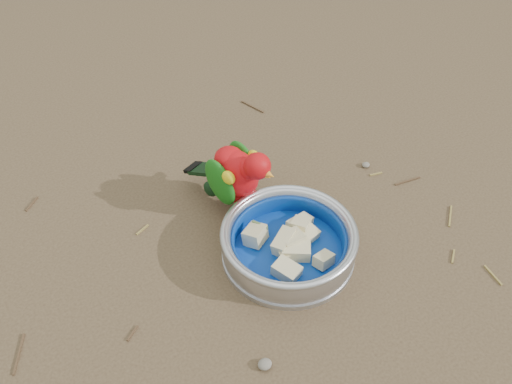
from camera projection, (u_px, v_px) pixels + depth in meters
ground at (268, 271)px, 0.94m from camera, size 60.00×60.00×0.00m
food_bowl at (288, 253)px, 0.96m from camera, size 0.22×0.22×0.02m
bowl_wall at (289, 241)px, 0.94m from camera, size 0.22×0.22×0.04m
fruit_wedges at (289, 244)px, 0.95m from camera, size 0.13×0.13×0.03m
lory_parrot at (237, 180)px, 1.00m from camera, size 0.14×0.20×0.15m
ground_debris at (243, 236)px, 1.00m from camera, size 0.90×0.80×0.01m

